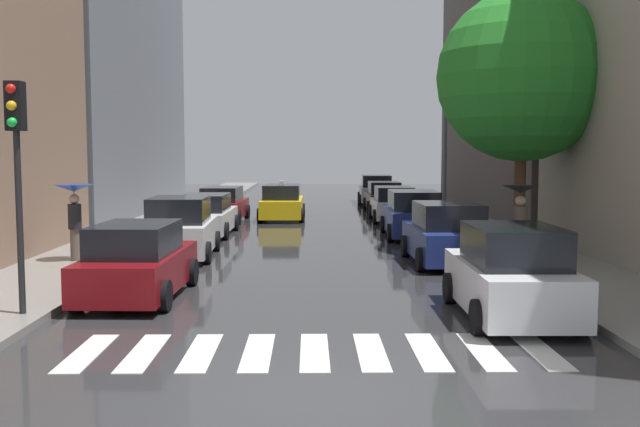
{
  "coord_description": "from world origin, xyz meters",
  "views": [
    {
      "loc": [
        -0.08,
        -8.95,
        3.19
      ],
      "look_at": [
        0.26,
        14.39,
        1.15
      ],
      "focal_mm": 40.59,
      "sensor_mm": 36.0,
      "label": 1
    }
  ],
  "objects_px": {
    "parked_car_left_second": "(180,230)",
    "taxi_midroad": "(282,203)",
    "parked_car_right_nearest": "(511,275)",
    "pedestrian_near_tree": "(520,209)",
    "parked_car_left_third": "(206,216)",
    "parked_car_left_fourth": "(223,205)",
    "parked_car_right_fourth": "(394,205)",
    "traffic_light_left_corner": "(16,145)",
    "parked_car_right_third": "(413,215)",
    "lamp_post_right": "(445,131)",
    "parked_car_right_sixth": "(376,190)",
    "street_tree_right": "(522,76)",
    "parked_car_right_fifth": "(384,197)",
    "parked_car_left_nearest": "(138,263)",
    "parked_car_right_second": "(447,235)",
    "pedestrian_foreground": "(74,205)"
  },
  "relations": [
    {
      "from": "parked_car_left_second",
      "to": "taxi_midroad",
      "type": "height_order",
      "value": "parked_car_left_second"
    },
    {
      "from": "parked_car_right_nearest",
      "to": "pedestrian_near_tree",
      "type": "xyz_separation_m",
      "value": [
        1.73,
        5.36,
        0.83
      ]
    },
    {
      "from": "parked_car_left_third",
      "to": "parked_car_left_fourth",
      "type": "xyz_separation_m",
      "value": [
        -0.01,
        5.28,
        0.0
      ]
    },
    {
      "from": "parked_car_left_fourth",
      "to": "taxi_midroad",
      "type": "relative_size",
      "value": 1.02
    },
    {
      "from": "parked_car_right_fourth",
      "to": "traffic_light_left_corner",
      "type": "height_order",
      "value": "traffic_light_left_corner"
    },
    {
      "from": "parked_car_left_fourth",
      "to": "parked_car_right_third",
      "type": "height_order",
      "value": "parked_car_right_third"
    },
    {
      "from": "traffic_light_left_corner",
      "to": "lamp_post_right",
      "type": "height_order",
      "value": "lamp_post_right"
    },
    {
      "from": "parked_car_left_second",
      "to": "pedestrian_near_tree",
      "type": "bearing_deg",
      "value": -107.12
    },
    {
      "from": "pedestrian_near_tree",
      "to": "traffic_light_left_corner",
      "type": "relative_size",
      "value": 0.49
    },
    {
      "from": "parked_car_right_sixth",
      "to": "parked_car_left_fourth",
      "type": "bearing_deg",
      "value": 145.74
    },
    {
      "from": "parked_car_right_third",
      "to": "parked_car_right_fourth",
      "type": "height_order",
      "value": "parked_car_right_third"
    },
    {
      "from": "taxi_midroad",
      "to": "street_tree_right",
      "type": "distance_m",
      "value": 14.19
    },
    {
      "from": "parked_car_right_fourth",
      "to": "parked_car_right_fifth",
      "type": "relative_size",
      "value": 0.99
    },
    {
      "from": "parked_car_left_nearest",
      "to": "taxi_midroad",
      "type": "height_order",
      "value": "taxi_midroad"
    },
    {
      "from": "parked_car_right_third",
      "to": "parked_car_right_fourth",
      "type": "distance_m",
      "value": 6.06
    },
    {
      "from": "parked_car_right_second",
      "to": "parked_car_right_fifth",
      "type": "relative_size",
      "value": 1.0
    },
    {
      "from": "parked_car_right_sixth",
      "to": "pedestrian_near_tree",
      "type": "xyz_separation_m",
      "value": [
        1.55,
        -24.39,
        0.86
      ]
    },
    {
      "from": "parked_car_right_fifth",
      "to": "traffic_light_left_corner",
      "type": "distance_m",
      "value": 26.37
    },
    {
      "from": "parked_car_right_nearest",
      "to": "traffic_light_left_corner",
      "type": "bearing_deg",
      "value": 91.43
    },
    {
      "from": "parked_car_right_sixth",
      "to": "traffic_light_left_corner",
      "type": "distance_m",
      "value": 31.41
    },
    {
      "from": "pedestrian_foreground",
      "to": "traffic_light_left_corner",
      "type": "height_order",
      "value": "traffic_light_left_corner"
    },
    {
      "from": "parked_car_left_nearest",
      "to": "taxi_midroad",
      "type": "xyz_separation_m",
      "value": [
        2.45,
        17.85,
        -0.0
      ]
    },
    {
      "from": "parked_car_right_second",
      "to": "lamp_post_right",
      "type": "xyz_separation_m",
      "value": [
        1.76,
        9.85,
        3.2
      ]
    },
    {
      "from": "parked_car_right_second",
      "to": "street_tree_right",
      "type": "xyz_separation_m",
      "value": [
        2.73,
        2.38,
        4.67
      ]
    },
    {
      "from": "parked_car_left_third",
      "to": "parked_car_right_fifth",
      "type": "bearing_deg",
      "value": -35.03
    },
    {
      "from": "parked_car_left_nearest",
      "to": "traffic_light_left_corner",
      "type": "relative_size",
      "value": 1.0
    },
    {
      "from": "parked_car_right_nearest",
      "to": "parked_car_right_third",
      "type": "height_order",
      "value": "parked_car_right_nearest"
    },
    {
      "from": "parked_car_right_fourth",
      "to": "parked_car_left_second",
      "type": "bearing_deg",
      "value": 146.18
    },
    {
      "from": "taxi_midroad",
      "to": "street_tree_right",
      "type": "bearing_deg",
      "value": -143.37
    },
    {
      "from": "pedestrian_near_tree",
      "to": "lamp_post_right",
      "type": "bearing_deg",
      "value": 14.58
    },
    {
      "from": "taxi_midroad",
      "to": "street_tree_right",
      "type": "height_order",
      "value": "street_tree_right"
    },
    {
      "from": "parked_car_right_second",
      "to": "parked_car_right_fourth",
      "type": "distance_m",
      "value": 12.41
    },
    {
      "from": "parked_car_right_nearest",
      "to": "parked_car_right_third",
      "type": "relative_size",
      "value": 0.88
    },
    {
      "from": "pedestrian_foreground",
      "to": "lamp_post_right",
      "type": "bearing_deg",
      "value": 82.89
    },
    {
      "from": "parked_car_left_third",
      "to": "parked_car_right_fifth",
      "type": "relative_size",
      "value": 1.11
    },
    {
      "from": "parked_car_right_nearest",
      "to": "taxi_midroad",
      "type": "xyz_separation_m",
      "value": [
        -5.1,
        19.89,
        -0.06
      ]
    },
    {
      "from": "parked_car_left_third",
      "to": "parked_car_right_sixth",
      "type": "distance_m",
      "value": 17.87
    },
    {
      "from": "parked_car_right_sixth",
      "to": "street_tree_right",
      "type": "height_order",
      "value": "street_tree_right"
    },
    {
      "from": "parked_car_left_second",
      "to": "parked_car_right_nearest",
      "type": "bearing_deg",
      "value": -137.67
    },
    {
      "from": "parked_car_right_nearest",
      "to": "pedestrian_foreground",
      "type": "relative_size",
      "value": 1.94
    },
    {
      "from": "taxi_midroad",
      "to": "parked_car_left_second",
      "type": "bearing_deg",
      "value": 168.35
    },
    {
      "from": "parked_car_left_second",
      "to": "parked_car_right_sixth",
      "type": "relative_size",
      "value": 0.99
    },
    {
      "from": "parked_car_left_third",
      "to": "pedestrian_foreground",
      "type": "distance_m",
      "value": 7.76
    },
    {
      "from": "parked_car_right_second",
      "to": "traffic_light_left_corner",
      "type": "xyz_separation_m",
      "value": [
        -9.24,
        -6.82,
        2.48
      ]
    },
    {
      "from": "parked_car_left_second",
      "to": "parked_car_right_second",
      "type": "height_order",
      "value": "parked_car_left_second"
    },
    {
      "from": "parked_car_right_nearest",
      "to": "parked_car_right_second",
      "type": "bearing_deg",
      "value": 0.23
    },
    {
      "from": "parked_car_left_second",
      "to": "pedestrian_foreground",
      "type": "relative_size",
      "value": 1.94
    },
    {
      "from": "parked_car_right_fifth",
      "to": "taxi_midroad",
      "type": "bearing_deg",
      "value": 131.59
    },
    {
      "from": "parked_car_left_nearest",
      "to": "traffic_light_left_corner",
      "type": "distance_m",
      "value": 3.71
    },
    {
      "from": "parked_car_right_second",
      "to": "pedestrian_near_tree",
      "type": "height_order",
      "value": "pedestrian_near_tree"
    }
  ]
}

